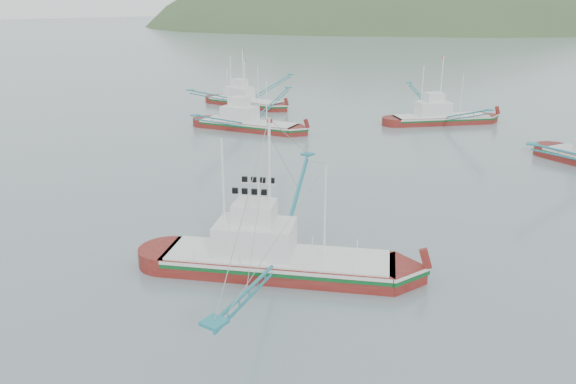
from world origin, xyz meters
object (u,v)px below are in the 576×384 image
Objects in this scene: bg_boat_far at (442,108)px; main_boat at (276,241)px; bg_boat_left at (248,118)px; bg_boat_extra at (245,98)px.

main_boat is at bearing -125.97° from bg_boat_far.
main_boat is at bearing -58.33° from bg_boat_left.
bg_boat_far reaches higher than bg_boat_left.
bg_boat_extra is (-38.83, 46.07, -0.79)m from main_boat.
main_boat reaches higher than bg_boat_far.
bg_boat_far is 0.84× the size of bg_boat_extra.
bg_boat_extra is (-31.35, -4.25, -0.78)m from bg_boat_far.
main_boat is at bearing -46.80° from bg_boat_extra.
bg_boat_left is at bearing -47.41° from bg_boat_extra.
main_boat is 50.87m from bg_boat_far.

